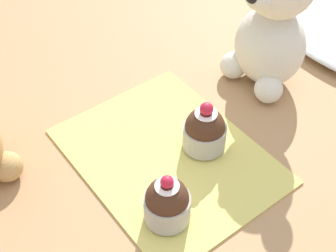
# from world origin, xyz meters

# --- Properties ---
(ground_plane) EXTENTS (4.00, 4.00, 0.00)m
(ground_plane) POSITION_xyz_m (0.00, 0.00, 0.00)
(ground_plane) COLOR tan
(knitted_placemat) EXTENTS (0.27, 0.21, 0.01)m
(knitted_placemat) POSITION_xyz_m (0.00, 0.00, 0.00)
(knitted_placemat) COLOR #E0D166
(knitted_placemat) RESTS_ON ground_plane
(teddy_bear_cream) EXTENTS (0.11, 0.11, 0.21)m
(teddy_bear_cream) POSITION_xyz_m (-0.04, 0.21, 0.10)
(teddy_bear_cream) COLOR silver
(teddy_bear_cream) RESTS_ON ground_plane
(cupcake_near_cream_bear) EXTENTS (0.06, 0.06, 0.07)m
(cupcake_near_cream_bear) POSITION_xyz_m (0.02, 0.05, 0.03)
(cupcake_near_cream_bear) COLOR #B2ADA3
(cupcake_near_cream_bear) RESTS_ON knitted_placemat
(cupcake_near_tan_bear) EXTENTS (0.05, 0.05, 0.07)m
(cupcake_near_tan_bear) POSITION_xyz_m (0.07, -0.06, 0.03)
(cupcake_near_tan_bear) COLOR #B2ADA3
(cupcake_near_tan_bear) RESTS_ON knitted_placemat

